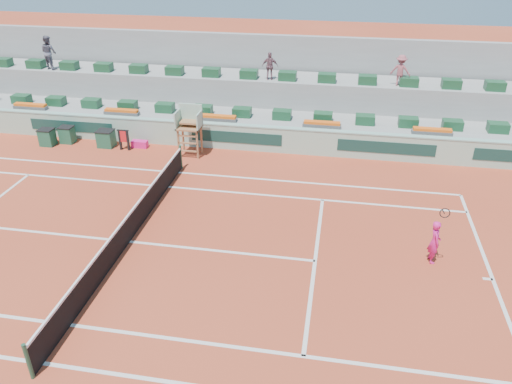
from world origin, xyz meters
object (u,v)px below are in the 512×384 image
tennis_player (435,241)px  player_bag (140,144)px  umpire_chair (190,124)px  drink_cooler_a (106,138)px

tennis_player → player_bag: bearing=150.8°
umpire_chair → tennis_player: umpire_chair is taller
umpire_chair → drink_cooler_a: umpire_chair is taller
player_bag → drink_cooler_a: (-1.64, -0.18, 0.25)m
player_bag → tennis_player: tennis_player is taller
drink_cooler_a → tennis_player: tennis_player is taller
player_bag → drink_cooler_a: bearing=-173.6°
umpire_chair → tennis_player: bearing=-34.0°
player_bag → drink_cooler_a: drink_cooler_a is taller
umpire_chair → tennis_player: (10.12, -6.82, -0.78)m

